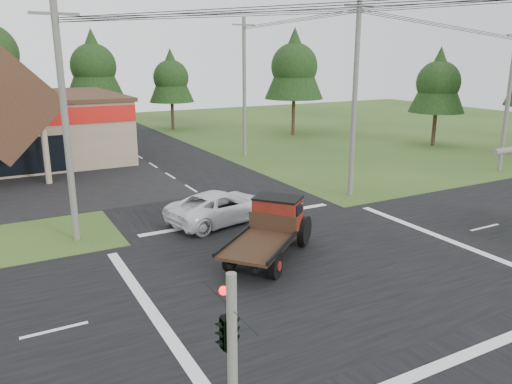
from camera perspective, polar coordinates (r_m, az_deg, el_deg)
ground at (r=20.42m, az=7.24°, el=-8.56°), size 120.00×120.00×0.00m
road_ns at (r=20.42m, az=7.24°, el=-8.53°), size 12.00×120.00×0.02m
road_ew at (r=20.42m, az=7.24°, el=-8.53°), size 120.00×12.00×0.02m
traffic_signal_corner at (r=9.73m, az=-3.25°, el=-13.58°), size 0.53×2.48×4.40m
utility_pole_nw at (r=23.43m, az=-20.96°, el=7.36°), size 2.00×0.30×10.50m
utility_pole_ne at (r=30.02m, az=11.21°, el=10.56°), size 2.00×0.30×11.50m
utility_pole_far at (r=40.44m, az=26.87°, el=9.45°), size 2.00×0.30×10.20m
utility_pole_n at (r=41.75m, az=-1.35°, el=11.89°), size 2.00×0.30×11.20m
tree_row_d at (r=58.12m, az=-18.12°, el=13.74°), size 6.16×6.16×11.11m
tree_row_e at (r=58.31m, az=-9.70°, el=12.94°), size 5.04×5.04×9.09m
tree_side_ne at (r=53.63m, az=4.41°, el=14.36°), size 6.16×6.16×11.11m
tree_side_e_near at (r=49.73m, az=20.14°, el=11.87°), size 5.04×5.04×9.09m
antique_flatbed_truck at (r=20.66m, az=1.40°, el=-4.52°), size 5.90×5.42×2.43m
white_pickup at (r=25.44m, az=-3.96°, el=-1.68°), size 6.25×3.90×1.61m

